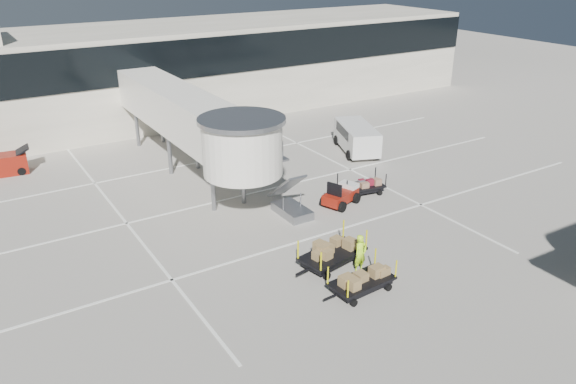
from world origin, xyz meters
name	(u,v)px	position (x,y,z in m)	size (l,w,h in m)	color
ground	(365,243)	(0.00, 0.00, 0.00)	(140.00, 140.00, 0.00)	#BBB3A7
lane_markings	(266,187)	(-0.67, 9.33, 0.01)	(40.00, 30.00, 0.02)	white
terminal	(156,71)	(-0.35, 29.94, 4.11)	(64.00, 12.11, 15.20)	silver
jet_bridge	(197,121)	(-3.97, 12.26, 4.28)	(5.70, 20.40, 6.03)	white
baggage_tug	(341,195)	(1.92, 4.68, 0.58)	(2.70, 2.23, 1.61)	maroon
suitcase_cart	(362,187)	(3.99, 5.22, 0.50)	(3.61, 1.89, 1.38)	black
box_cart_near	(364,280)	(-2.86, -3.45, 0.54)	(3.74, 1.69, 1.45)	black
box_cart_far	(332,254)	(-2.78, -0.87, 0.64)	(4.26, 2.30, 1.63)	black
ground_worker	(361,254)	(-1.99, -2.05, 0.98)	(0.71, 0.47, 1.95)	#BBFF1A
minivan	(356,135)	(8.83, 12.01, 1.23)	(4.02, 5.83, 2.05)	silver
belt_loader	(0,165)	(-15.03, 20.97, 0.70)	(3.92, 1.86, 1.83)	maroon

